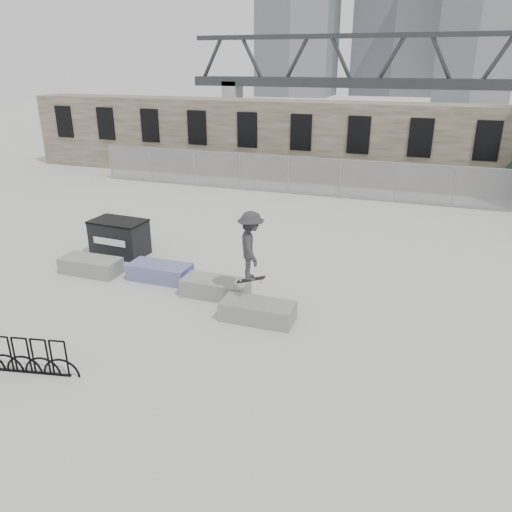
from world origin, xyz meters
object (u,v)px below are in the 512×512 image
Objects in this scene: planter_center_right at (215,287)px; planter_offset at (258,310)px; planter_far_left at (91,265)px; bike_rack at (3,354)px; dumpster at (120,237)px; skateboarder at (251,246)px; planter_center_left at (160,271)px.

planter_center_right is 1.98m from planter_offset.
bike_rack is (1.65, -5.42, 0.15)m from planter_far_left.
dumpster reaches higher than planter_center_right.
dumpster is 0.98× the size of skateboarder.
planter_far_left and planter_center_left have the same top height.
bike_rack is at bearing -119.76° from planter_center_right.
skateboarder reaches higher than planter_far_left.
planter_center_right and planter_offset have the same top height.
skateboarder is (1.37, -0.62, 1.70)m from planter_center_right.
planter_center_right is at bearing 38.55° from skateboarder.
bike_rack is (-0.80, -5.71, 0.15)m from planter_center_left.
dumpster reaches higher than planter_offset.
planter_center_right is (2.17, -0.52, 0.00)m from planter_center_left.
planter_center_left is 2.96m from dumpster.
planter_center_right is at bearing 149.15° from planter_offset.
skateboarder is (4.34, 4.58, 1.55)m from bike_rack.
planter_center_right is at bearing -2.85° from planter_far_left.
planter_offset is (6.32, -1.25, 0.00)m from planter_far_left.
planter_far_left and planter_offset have the same top height.
planter_offset is at bearing -167.07° from skateboarder.
planter_offset is (3.88, -1.54, 0.00)m from planter_center_left.
planter_offset is at bearing -11.16° from planter_far_left.
planter_far_left is at bearing 106.91° from bike_rack.
planter_far_left is 5.67m from bike_rack.
planter_center_left is 0.57× the size of bike_rack.
planter_offset is 0.57× the size of bike_rack.
planter_center_right is (4.62, -0.23, 0.00)m from planter_far_left.
planter_center_right is at bearing -13.46° from planter_center_left.
planter_far_left is 0.98× the size of dumpster.
planter_offset is 1.77m from skateboarder.
planter_offset is 0.97× the size of skateboarder.
planter_offset is at bearing 41.79° from bike_rack.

